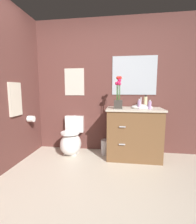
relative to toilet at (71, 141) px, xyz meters
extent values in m
plane|color=beige|center=(0.60, -1.46, -0.24)|extent=(8.92, 8.92, 0.00)
cube|color=brown|center=(0.80, 0.30, 1.01)|extent=(4.16, 0.05, 2.50)
ellipsoid|color=white|center=(0.00, -0.05, -0.04)|extent=(0.38, 0.48, 0.40)
cube|color=white|center=(0.00, 0.00, -0.15)|extent=(0.22, 0.26, 0.18)
cube|color=white|center=(0.00, 0.24, 0.28)|extent=(0.36, 0.13, 0.32)
cylinder|color=white|center=(0.00, -0.07, 0.17)|extent=(0.34, 0.34, 0.03)
cylinder|color=#B7B7BC|center=(0.00, 0.24, 0.44)|extent=(0.04, 0.04, 0.02)
cube|color=brown|center=(1.14, -0.03, 0.18)|extent=(0.90, 0.52, 0.85)
cube|color=beige|center=(1.14, -0.03, 0.62)|extent=(0.94, 0.56, 0.03)
ellipsoid|color=white|center=(1.26, -0.03, 0.66)|extent=(0.36, 0.26, 0.10)
cylinder|color=#B7B7BC|center=(1.26, 0.13, 0.73)|extent=(0.02, 0.02, 0.18)
cube|color=#B7B7BC|center=(0.94, -0.30, 0.37)|extent=(0.10, 0.02, 0.02)
cube|color=#B7B7BC|center=(0.94, -0.30, 0.08)|extent=(0.10, 0.02, 0.02)
cube|color=#38332D|center=(0.86, -0.09, 0.71)|extent=(0.14, 0.14, 0.14)
cylinder|color=#386B2D|center=(0.87, -0.10, 0.94)|extent=(0.01, 0.01, 0.32)
sphere|color=#E01E51|center=(0.87, -0.10, 1.10)|extent=(0.06, 0.06, 0.06)
cylinder|color=#386B2D|center=(0.88, -0.06, 0.96)|extent=(0.01, 0.01, 0.37)
sphere|color=red|center=(0.88, -0.06, 1.15)|extent=(0.06, 0.06, 0.06)
cylinder|color=#386B2D|center=(0.84, -0.07, 0.91)|extent=(0.01, 0.01, 0.27)
sphere|color=#E01E51|center=(0.84, -0.07, 1.05)|extent=(0.06, 0.06, 0.06)
cylinder|color=#386B2D|center=(0.85, -0.08, 0.96)|extent=(0.01, 0.01, 0.37)
sphere|color=red|center=(0.85, -0.08, 1.14)|extent=(0.06, 0.06, 0.06)
cylinder|color=#386B2D|center=(0.83, -0.12, 0.91)|extent=(0.01, 0.01, 0.28)
sphere|color=#E01E51|center=(0.83, -0.12, 1.05)|extent=(0.06, 0.06, 0.06)
cylinder|color=#386B2D|center=(0.85, -0.12, 0.92)|extent=(0.01, 0.01, 0.29)
sphere|color=#E01E51|center=(0.85, -0.12, 1.06)|extent=(0.06, 0.06, 0.06)
cylinder|color=#386B2D|center=(0.87, -0.11, 0.91)|extent=(0.01, 0.01, 0.27)
sphere|color=#E01E51|center=(0.87, -0.11, 1.05)|extent=(0.06, 0.06, 0.06)
cylinder|color=#B28CBF|center=(1.36, -0.12, 0.70)|extent=(0.06, 0.06, 0.12)
cylinder|color=#B7B7BC|center=(1.36, -0.12, 0.77)|extent=(0.03, 0.03, 0.02)
cylinder|color=beige|center=(1.33, 0.11, 0.73)|extent=(0.06, 0.06, 0.19)
cylinder|color=black|center=(1.33, 0.11, 0.84)|extent=(0.03, 0.03, 0.02)
cylinder|color=#B28CBF|center=(1.20, -0.12, 0.71)|extent=(0.05, 0.05, 0.14)
cylinder|color=#B7B7BC|center=(1.20, -0.12, 0.79)|extent=(0.03, 0.03, 0.02)
cylinder|color=#B7B7BC|center=(0.64, 0.06, -0.11)|extent=(0.18, 0.18, 0.26)
torus|color=#B7B7BC|center=(0.64, 0.06, 0.02)|extent=(0.18, 0.18, 0.01)
cube|color=beige|center=(0.00, 0.27, 1.10)|extent=(0.39, 0.01, 0.52)
cube|color=#B2BCC6|center=(1.14, 0.27, 1.21)|extent=(0.80, 0.01, 0.70)
cube|color=beige|center=(-0.73, -0.51, 0.80)|extent=(0.03, 0.28, 0.52)
cylinder|color=white|center=(-0.67, -0.20, 0.44)|extent=(0.11, 0.11, 0.11)
camera|label=1|loc=(0.91, -2.82, 0.95)|focal=25.95mm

